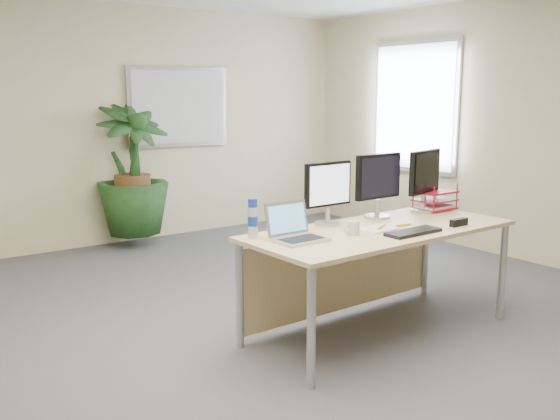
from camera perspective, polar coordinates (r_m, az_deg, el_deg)
floor at (r=4.02m, az=2.10°, el=-14.64°), size 8.00×8.00×0.00m
back_wall at (r=7.22m, az=-17.91°, el=7.24°), size 7.00×0.04×2.70m
whiteboard at (r=7.64m, az=-9.24°, el=9.27°), size 1.30×0.04×0.95m
window at (r=7.69m, az=12.17°, el=9.18°), size 0.04×1.30×1.55m
desk at (r=4.58m, az=8.13°, el=-3.44°), size 2.03×0.90×0.77m
floor_plant at (r=7.16m, az=-13.34°, el=2.61°), size 1.00×1.00×1.50m
monitor_left at (r=4.50m, az=4.41°, el=1.92°), size 0.41×0.19×0.46m
monitor_right at (r=4.79m, az=8.97°, el=2.60°), size 0.44×0.20×0.49m
monitor_dark at (r=5.11m, az=13.09°, el=2.99°), size 0.44×0.20×0.50m
laptop at (r=4.06m, az=1.36°, el=-1.90°), size 0.34×0.30×0.24m
keyboard at (r=4.33m, az=12.09°, el=-1.98°), size 0.44×0.16×0.02m
coffee_mug at (r=4.22m, az=6.67°, el=-1.64°), size 0.13×0.09×0.10m
spiral_notebook at (r=4.42m, az=8.88°, el=-1.71°), size 0.27×0.21×0.01m
orange_pen at (r=4.42m, az=9.28°, el=-1.54°), size 0.14×0.08×0.01m
yellow_highlighter at (r=4.57m, az=11.23°, el=-1.34°), size 0.13×0.04×0.02m
water_bottle at (r=4.10m, az=-2.50°, el=-0.84°), size 0.07×0.07×0.26m
letter_tray at (r=5.25m, az=13.97°, el=0.75°), size 0.32×0.25×0.15m
stapler at (r=4.66m, az=16.03°, el=-1.09°), size 0.16×0.05×0.05m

